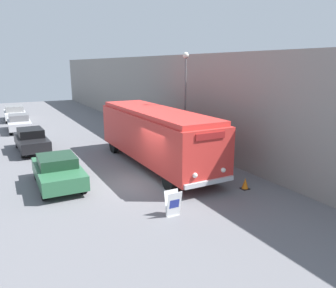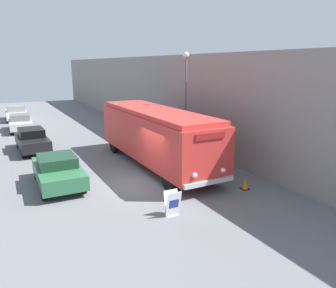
% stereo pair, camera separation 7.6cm
% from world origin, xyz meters
% --- Properties ---
extents(ground_plane, '(80.00, 80.00, 0.00)m').
position_xyz_m(ground_plane, '(0.00, 0.00, 0.00)').
color(ground_plane, slate).
extents(building_wall_right, '(0.30, 60.00, 6.19)m').
position_xyz_m(building_wall_right, '(5.85, 10.00, 3.10)').
color(building_wall_right, gray).
rests_on(building_wall_right, ground_plane).
extents(vintage_bus, '(2.67, 10.41, 3.17)m').
position_xyz_m(vintage_bus, '(1.99, 2.37, 1.81)').
color(vintage_bus, black).
rests_on(vintage_bus, ground_plane).
extents(sign_board, '(0.58, 0.37, 0.99)m').
position_xyz_m(sign_board, '(-0.28, -3.67, 0.48)').
color(sign_board, gray).
rests_on(sign_board, ground_plane).
extents(streetlamp, '(0.36, 0.36, 6.26)m').
position_xyz_m(streetlamp, '(4.51, 3.39, 4.07)').
color(streetlamp, '#595E60').
rests_on(streetlamp, ground_plane).
extents(parked_car_near, '(2.01, 4.24, 1.44)m').
position_xyz_m(parked_car_near, '(-3.46, 1.64, 0.74)').
color(parked_car_near, black).
rests_on(parked_car_near, ground_plane).
extents(parked_car_mid, '(1.85, 4.38, 1.49)m').
position_xyz_m(parked_car_mid, '(-3.79, 8.98, 0.76)').
color(parked_car_mid, black).
rests_on(parked_car_mid, ground_plane).
extents(parked_car_far, '(1.85, 4.35, 1.42)m').
position_xyz_m(parked_car_far, '(-3.92, 16.70, 0.73)').
color(parked_car_far, black).
rests_on(parked_car_far, ground_plane).
extents(parked_car_distant, '(1.99, 4.54, 1.45)m').
position_xyz_m(parked_car_distant, '(-3.82, 22.95, 0.73)').
color(parked_car_distant, black).
rests_on(parked_car_distant, ground_plane).
extents(traffic_cone, '(0.36, 0.36, 0.52)m').
position_xyz_m(traffic_cone, '(3.96, -2.86, 0.25)').
color(traffic_cone, black).
rests_on(traffic_cone, ground_plane).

